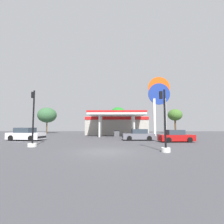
% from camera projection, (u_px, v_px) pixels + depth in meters
% --- Properties ---
extents(ground_plane, '(90.00, 90.00, 0.00)m').
position_uv_depth(ground_plane, '(105.00, 152.00, 12.30)').
color(ground_plane, '#47474C').
rests_on(ground_plane, ground).
extents(gas_station, '(12.60, 11.52, 4.36)m').
position_uv_depth(gas_station, '(117.00, 124.00, 34.32)').
color(gas_station, '#ADA89E').
rests_on(gas_station, ground).
extents(station_pole_sign, '(4.15, 0.56, 11.33)m').
position_uv_depth(station_pole_sign, '(159.00, 98.00, 31.98)').
color(station_pole_sign, white).
rests_on(station_pole_sign, ground).
extents(car_0, '(4.82, 2.62, 1.64)m').
position_uv_depth(car_0, '(26.00, 135.00, 21.68)').
color(car_0, black).
rests_on(car_0, ground).
extents(car_1, '(4.09, 2.08, 1.42)m').
position_uv_depth(car_1, '(176.00, 136.00, 19.54)').
color(car_1, black).
rests_on(car_1, ground).
extents(car_2, '(4.15, 1.98, 1.47)m').
position_uv_depth(car_2, '(138.00, 135.00, 21.87)').
color(car_2, black).
rests_on(car_2, ground).
extents(traffic_signal_0, '(0.80, 0.80, 5.18)m').
position_uv_depth(traffic_signal_0, '(33.00, 131.00, 15.21)').
color(traffic_signal_0, silver).
rests_on(traffic_signal_0, ground).
extents(traffic_signal_1, '(0.65, 0.68, 4.60)m').
position_uv_depth(traffic_signal_1, '(165.00, 132.00, 12.17)').
color(traffic_signal_1, silver).
rests_on(traffic_signal_1, ground).
extents(tree_0, '(4.49, 4.49, 6.31)m').
position_uv_depth(tree_0, '(47.00, 115.00, 40.58)').
color(tree_0, brown).
rests_on(tree_0, ground).
extents(tree_1, '(3.73, 3.73, 6.43)m').
position_uv_depth(tree_1, '(118.00, 114.00, 40.97)').
color(tree_1, brown).
rests_on(tree_1, ground).
extents(tree_2, '(3.35, 3.35, 5.86)m').
position_uv_depth(tree_2, '(175.00, 115.00, 39.84)').
color(tree_2, brown).
rests_on(tree_2, ground).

